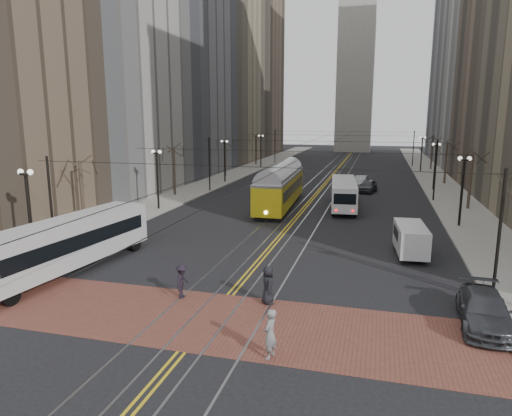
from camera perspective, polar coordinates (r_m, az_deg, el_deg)
The scene contains 24 objects.
ground at distance 24.74m, azimuth -2.52°, elevation -9.98°, with size 260.00×260.00×0.00m, color black.
sidewalk_left at distance 71.05m, azimuth -3.06°, elevation 4.08°, with size 5.00×140.00×0.15m, color gray.
sidewalk_right at distance 68.00m, azimuth 21.76°, elevation 2.97°, with size 5.00×140.00×0.15m, color gray.
crosswalk_band at distance 21.27m, azimuth -5.88°, elevation -13.71°, with size 25.00×6.00×0.01m, color brown.
streetcar_rails at distance 67.91m, azimuth 9.08°, elevation 3.56°, with size 4.80×130.00×0.02m, color gray.
centre_lines at distance 67.91m, azimuth 9.08°, elevation 3.56°, with size 0.42×130.00×0.01m, color gold.
building_left_mid at distance 75.77m, azimuth -10.87°, elevation 17.18°, with size 16.00×20.00×34.00m, color slate.
building_left_midfar at distance 96.02m, azimuth -6.65°, elevation 21.43°, with size 20.00×20.00×52.00m, color gray.
building_left_far at distance 113.29m, azimuth -1.69°, elevation 16.87°, with size 16.00×20.00×40.00m, color brown.
building_right_far at distance 110.07m, azimuth 25.78°, elevation 15.96°, with size 16.00×20.00×40.00m, color slate.
clock_tower at distance 127.05m, azimuth 12.67°, elevation 23.30°, with size 12.00×12.00×66.00m.
lamp_posts at distance 51.56m, azimuth 7.20°, elevation 4.33°, with size 27.60×57.20×5.60m.
street_trees at distance 57.96m, azimuth 8.11°, elevation 5.07°, with size 31.68×53.28×5.60m.
trolley_wires at distance 57.45m, azimuth 8.09°, elevation 5.99°, with size 25.96×120.00×6.60m.
transit_bus at distance 29.05m, azimuth -22.56°, elevation -4.41°, with size 2.57×12.33×3.08m, color #BCBCBC.
streetcar at distance 46.27m, azimuth 3.05°, elevation 2.27°, with size 2.72×14.67×3.46m, color gold.
rear_bus at distance 46.43m, azimuth 10.88°, elevation 1.67°, with size 2.30×10.56×2.75m, color silver.
cargo_van at distance 31.60m, azimuth 18.76°, elevation -3.89°, with size 1.79×4.64×2.05m, color #B9B9B9.
sedan_grey at distance 57.21m, azimuth 13.80°, elevation 2.70°, with size 1.78×4.42×1.51m, color #3F4346.
sedan_silver at distance 61.91m, azimuth 12.96°, elevation 3.31°, with size 1.46×4.19×1.38m, color #A2A5AA.
sedan_parked at distance 22.62m, azimuth 26.64°, elevation -11.35°, with size 2.03×5.00×1.45m, color #393A3F.
pedestrian_a at distance 22.51m, azimuth 1.50°, elevation -9.57°, with size 0.93×0.60×1.89m, color black.
pedestrian_b at distance 17.77m, azimuth 1.77°, elevation -15.44°, with size 0.71×0.46×1.94m, color gray.
pedestrian_d at distance 23.51m, azimuth -9.22°, elevation -8.99°, with size 1.13×0.65×1.74m, color black.
Camera 1 is at (7.06, -21.95, 8.97)m, focal length 32.00 mm.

